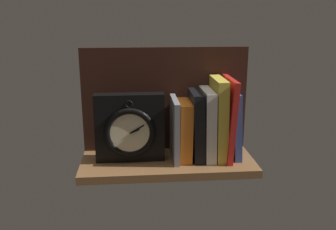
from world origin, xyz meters
TOP-DOWN VIEW (x-y plane):
  - ground_plane at (0.00, 0.00)cm, footprint 54.75×22.28cm
  - back_panel at (0.00, 10.54)cm, footprint 54.75×1.20cm
  - book_gray_chess at (2.32, 1.44)cm, footprint 1.78×15.70cm
  - book_orange_pandolfini at (5.39, 1.44)cm, footprint 4.11×12.95cm
  - book_black_skeptic at (9.26, 1.44)cm, footprint 3.99×13.89cm
  - book_white_catcher at (12.77, 1.44)cm, footprint 3.60×14.79cm
  - book_yellow_seinlanguage at (16.29, 1.44)cm, footprint 3.85×14.67cm
  - book_red_requiem at (19.09, 1.44)cm, footprint 2.92×16.99cm
  - book_blue_modern at (21.37, 1.44)cm, footprint 3.26×12.09cm
  - framed_clock at (-11.76, 0.47)cm, footprint 21.45×5.97cm

SIDE VIEW (x-z plane):
  - ground_plane at x=0.00cm, z-range -2.50..0.00cm
  - book_orange_pandolfini at x=5.39cm, z-range -0.03..18.52cm
  - book_gray_chess at x=2.32cm, z-range 0.00..19.47cm
  - framed_clock at x=-11.76cm, z-range -0.18..21.27cm
  - book_blue_modern at x=21.37cm, z-range -0.04..21.38cm
  - book_black_skeptic at x=9.26cm, z-range -0.05..21.69cm
  - book_white_catcher at x=12.77cm, z-range -0.03..22.19cm
  - book_yellow_seinlanguage at x=16.29cm, z-range -0.03..25.67cm
  - book_red_requiem at x=19.09cm, z-range -0.03..25.67cm
  - back_panel at x=0.00cm, z-range 0.00..34.49cm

